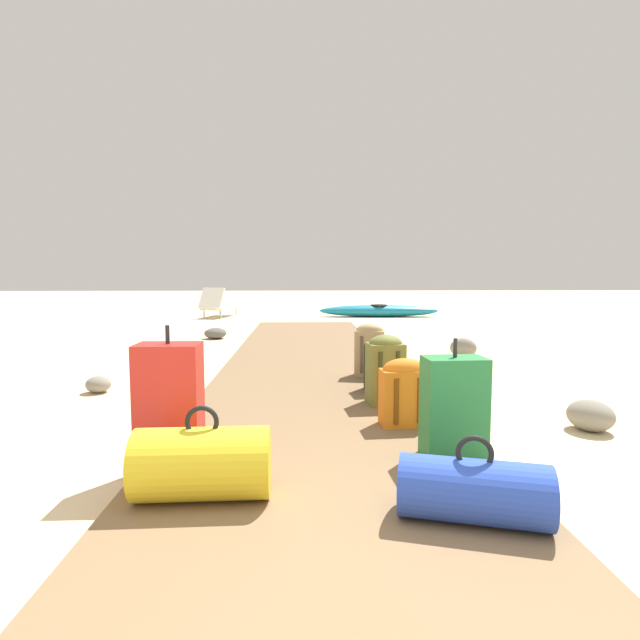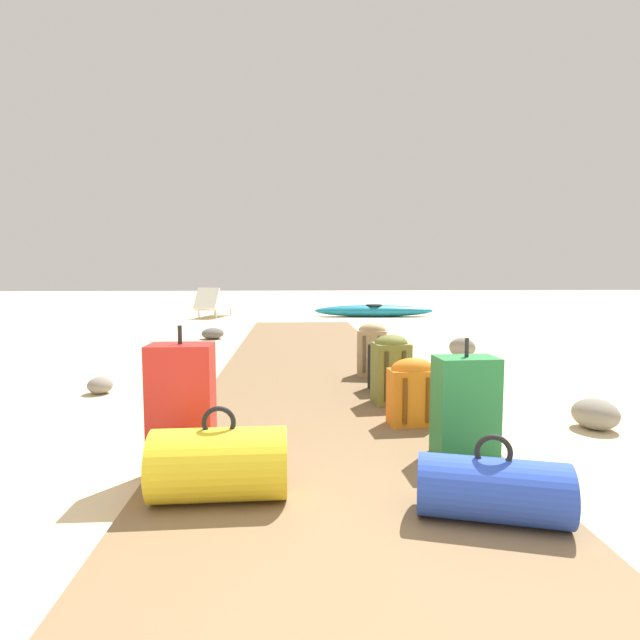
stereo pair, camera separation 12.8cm
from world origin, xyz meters
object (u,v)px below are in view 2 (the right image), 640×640
at_px(suitcase_red, 182,405).
at_px(duffel_bag_yellow, 220,464).
at_px(duffel_bag_blue, 492,489).
at_px(backpack_olive, 391,367).
at_px(backpack_black, 389,362).
at_px(kayak, 374,311).
at_px(backpack_orange, 412,390).
at_px(backpack_tan, 372,348).
at_px(lounge_chair, 213,305).
at_px(suitcase_green, 465,407).

bearing_deg(suitcase_red, duffel_bag_yellow, -59.39).
xyz_separation_m(duffel_bag_blue, backpack_olive, (-0.05, 2.03, 0.17)).
xyz_separation_m(backpack_black, kayak, (1.35, 9.04, -0.18)).
bearing_deg(duffel_bag_blue, backpack_black, 89.39).
distance_m(backpack_black, duffel_bag_blue, 2.53).
distance_m(backpack_black, backpack_orange, 1.10).
bearing_deg(backpack_tan, suitcase_red, -121.38).
height_order(backpack_orange, lounge_chair, lounge_chair).
distance_m(backpack_black, kayak, 9.14).
bearing_deg(backpack_orange, suitcase_red, -155.82).
bearing_deg(kayak, lounge_chair, 179.47).
height_order(duffel_bag_yellow, lounge_chair, lounge_chair).
relative_size(suitcase_red, lounge_chair, 0.50).
bearing_deg(duffel_bag_blue, kayak, 83.20).
height_order(backpack_olive, kayak, backpack_olive).
distance_m(backpack_black, duffel_bag_yellow, 2.58).
bearing_deg(duffel_bag_yellow, backpack_tan, 67.38).
bearing_deg(suitcase_red, duffel_bag_blue, -26.31).
xyz_separation_m(suitcase_red, duffel_bag_yellow, (0.28, -0.47, -0.17)).
height_order(backpack_black, duffel_bag_blue, backpack_black).
distance_m(duffel_bag_yellow, backpack_olive, 2.12).
height_order(backpack_tan, duffel_bag_yellow, backpack_tan).
height_order(backpack_tan, suitcase_green, suitcase_green).
bearing_deg(suitcase_red, kayak, 75.00).
height_order(backpack_black, kayak, backpack_black).
height_order(suitcase_green, backpack_olive, suitcase_green).
bearing_deg(suitcase_green, backpack_olive, 99.04).
relative_size(backpack_orange, kayak, 0.15).
bearing_deg(duffel_bag_yellow, lounge_chair, 98.88).
relative_size(suitcase_red, kayak, 0.25).
distance_m(backpack_tan, backpack_black, 0.68).
xyz_separation_m(backpack_tan, backpack_orange, (0.01, -1.78, -0.04)).
relative_size(duffel_bag_yellow, lounge_chair, 0.41).
bearing_deg(duffel_bag_yellow, backpack_orange, 43.07).
xyz_separation_m(backpack_black, backpack_olive, (-0.08, -0.50, 0.04)).
height_order(backpack_black, backpack_olive, backpack_olive).
height_order(suitcase_green, duffel_bag_yellow, suitcase_green).
distance_m(backpack_olive, lounge_chair, 10.03).
distance_m(suitcase_green, backpack_black, 1.75).
bearing_deg(backpack_tan, lounge_chair, 109.57).
xyz_separation_m(duffel_bag_yellow, kayak, (2.62, 11.29, -0.09)).
relative_size(backpack_olive, backpack_orange, 1.20).
bearing_deg(backpack_olive, kayak, 81.47).
xyz_separation_m(backpack_tan, backpack_black, (0.05, -0.68, -0.03)).
bearing_deg(duffel_bag_yellow, suitcase_red, 120.61).
bearing_deg(backpack_black, duffel_bag_yellow, -119.41).
height_order(suitcase_green, suitcase_red, suitcase_red).
height_order(suitcase_red, backpack_orange, suitcase_red).
height_order(suitcase_red, duffel_bag_blue, suitcase_red).
xyz_separation_m(suitcase_red, kayak, (2.90, 10.82, -0.26)).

